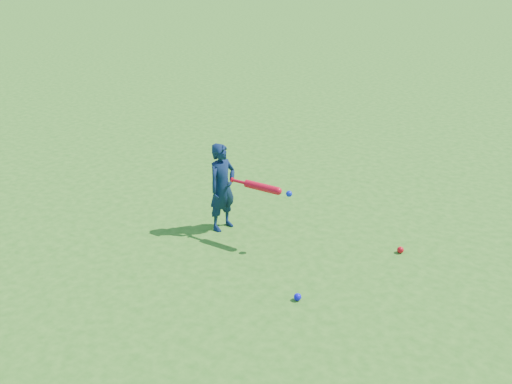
# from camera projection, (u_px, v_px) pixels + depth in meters

# --- Properties ---
(ground) EXTENTS (80.00, 80.00, 0.00)m
(ground) POSITION_uv_depth(u_px,v_px,m) (192.00, 215.00, 7.74)
(ground) COLOR #2E721B
(ground) RESTS_ON ground
(child) EXTENTS (0.33, 0.45, 1.14)m
(child) POSITION_uv_depth(u_px,v_px,m) (222.00, 187.00, 7.17)
(child) COLOR #0D1E3F
(child) RESTS_ON ground
(ground_ball_red) EXTENTS (0.08, 0.08, 0.08)m
(ground_ball_red) POSITION_uv_depth(u_px,v_px,m) (400.00, 250.00, 6.79)
(ground_ball_red) COLOR red
(ground_ball_red) RESTS_ON ground
(ground_ball_blue) EXTENTS (0.08, 0.08, 0.08)m
(ground_ball_blue) POSITION_uv_depth(u_px,v_px,m) (298.00, 297.00, 5.90)
(ground_ball_blue) COLOR #100EEE
(ground_ball_blue) RESTS_ON ground
(bat_swing) EXTENTS (0.84, 0.12, 0.10)m
(bat_swing) POSITION_uv_depth(u_px,v_px,m) (264.00, 188.00, 6.76)
(bat_swing) COLOR red
(bat_swing) RESTS_ON ground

